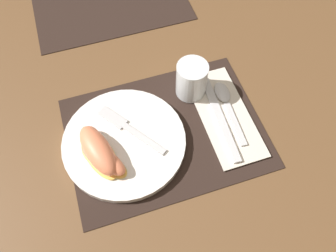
{
  "coord_description": "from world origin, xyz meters",
  "views": [
    {
      "loc": [
        -0.1,
        -0.33,
        0.64
      ],
      "look_at": [
        0.01,
        0.0,
        0.02
      ],
      "focal_mm": 35.0,
      "sensor_mm": 36.0,
      "label": 1
    }
  ],
  "objects_px": {
    "plate": "(124,142)",
    "juice_glass": "(191,81)",
    "knife": "(221,120)",
    "spoon": "(226,100)",
    "citrus_wedge_1": "(98,151)",
    "citrus_wedge_2": "(103,159)",
    "citrus_wedge_0": "(94,144)",
    "fork": "(127,127)"
  },
  "relations": [
    {
      "from": "spoon",
      "to": "citrus_wedge_0",
      "type": "height_order",
      "value": "citrus_wedge_0"
    },
    {
      "from": "knife",
      "to": "citrus_wedge_0",
      "type": "relative_size",
      "value": 2.29
    },
    {
      "from": "juice_glass",
      "to": "fork",
      "type": "bearing_deg",
      "value": -160.5
    },
    {
      "from": "fork",
      "to": "citrus_wedge_1",
      "type": "height_order",
      "value": "citrus_wedge_1"
    },
    {
      "from": "knife",
      "to": "citrus_wedge_1",
      "type": "distance_m",
      "value": 0.28
    },
    {
      "from": "citrus_wedge_2",
      "to": "citrus_wedge_1",
      "type": "bearing_deg",
      "value": 106.5
    },
    {
      "from": "juice_glass",
      "to": "citrus_wedge_1",
      "type": "bearing_deg",
      "value": -156.2
    },
    {
      "from": "knife",
      "to": "fork",
      "type": "relative_size",
      "value": 1.45
    },
    {
      "from": "knife",
      "to": "spoon",
      "type": "xyz_separation_m",
      "value": [
        0.03,
        0.04,
        0.0
      ]
    },
    {
      "from": "citrus_wedge_2",
      "to": "fork",
      "type": "bearing_deg",
      "value": 44.52
    },
    {
      "from": "juice_glass",
      "to": "knife",
      "type": "bearing_deg",
      "value": -70.1
    },
    {
      "from": "spoon",
      "to": "citrus_wedge_0",
      "type": "relative_size",
      "value": 1.75
    },
    {
      "from": "juice_glass",
      "to": "fork",
      "type": "relative_size",
      "value": 0.56
    },
    {
      "from": "knife",
      "to": "juice_glass",
      "type": "bearing_deg",
      "value": 109.9
    },
    {
      "from": "citrus_wedge_2",
      "to": "citrus_wedge_0",
      "type": "bearing_deg",
      "value": 106.65
    },
    {
      "from": "knife",
      "to": "fork",
      "type": "bearing_deg",
      "value": 169.08
    },
    {
      "from": "citrus_wedge_0",
      "to": "citrus_wedge_2",
      "type": "distance_m",
      "value": 0.04
    },
    {
      "from": "knife",
      "to": "citrus_wedge_0",
      "type": "height_order",
      "value": "citrus_wedge_0"
    },
    {
      "from": "spoon",
      "to": "fork",
      "type": "distance_m",
      "value": 0.24
    },
    {
      "from": "plate",
      "to": "citrus_wedge_1",
      "type": "distance_m",
      "value": 0.06
    },
    {
      "from": "fork",
      "to": "citrus_wedge_2",
      "type": "distance_m",
      "value": 0.09
    },
    {
      "from": "spoon",
      "to": "plate",
      "type": "bearing_deg",
      "value": -172.76
    },
    {
      "from": "juice_glass",
      "to": "citrus_wedge_2",
      "type": "height_order",
      "value": "juice_glass"
    },
    {
      "from": "citrus_wedge_2",
      "to": "knife",
      "type": "bearing_deg",
      "value": 4.91
    },
    {
      "from": "knife",
      "to": "citrus_wedge_1",
      "type": "xyz_separation_m",
      "value": [
        -0.28,
        -0.01,
        0.03
      ]
    },
    {
      "from": "fork",
      "to": "citrus_wedge_2",
      "type": "relative_size",
      "value": 1.3
    },
    {
      "from": "spoon",
      "to": "citrus_wedge_1",
      "type": "bearing_deg",
      "value": -170.66
    },
    {
      "from": "citrus_wedge_1",
      "to": "citrus_wedge_2",
      "type": "xyz_separation_m",
      "value": [
        0.01,
        -0.02,
        -0.01
      ]
    },
    {
      "from": "juice_glass",
      "to": "citrus_wedge_0",
      "type": "height_order",
      "value": "juice_glass"
    },
    {
      "from": "spoon",
      "to": "citrus_wedge_1",
      "type": "xyz_separation_m",
      "value": [
        -0.3,
        -0.05,
        0.03
      ]
    },
    {
      "from": "juice_glass",
      "to": "citrus_wedge_0",
      "type": "relative_size",
      "value": 0.88
    },
    {
      "from": "knife",
      "to": "citrus_wedge_2",
      "type": "relative_size",
      "value": 1.88
    },
    {
      "from": "plate",
      "to": "knife",
      "type": "bearing_deg",
      "value": -3.36
    },
    {
      "from": "plate",
      "to": "citrus_wedge_1",
      "type": "bearing_deg",
      "value": -161.63
    },
    {
      "from": "plate",
      "to": "juice_glass",
      "type": "bearing_deg",
      "value": 25.37
    },
    {
      "from": "juice_glass",
      "to": "spoon",
      "type": "xyz_separation_m",
      "value": [
        0.07,
        -0.06,
        -0.03
      ]
    },
    {
      "from": "plate",
      "to": "juice_glass",
      "type": "xyz_separation_m",
      "value": [
        0.18,
        0.09,
        0.03
      ]
    },
    {
      "from": "knife",
      "to": "citrus_wedge_2",
      "type": "distance_m",
      "value": 0.27
    },
    {
      "from": "juice_glass",
      "to": "plate",
      "type": "bearing_deg",
      "value": -154.63
    },
    {
      "from": "plate",
      "to": "citrus_wedge_1",
      "type": "relative_size",
      "value": 1.87
    },
    {
      "from": "spoon",
      "to": "citrus_wedge_2",
      "type": "bearing_deg",
      "value": -167.26
    },
    {
      "from": "plate",
      "to": "citrus_wedge_1",
      "type": "xyz_separation_m",
      "value": [
        -0.06,
        -0.02,
        0.03
      ]
    }
  ]
}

